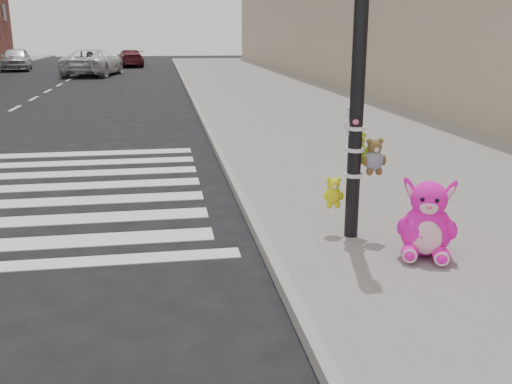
{
  "coord_description": "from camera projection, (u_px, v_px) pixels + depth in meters",
  "views": [
    {
      "loc": [
        0.43,
        -4.38,
        2.49
      ],
      "look_at": [
        1.44,
        1.74,
        0.75
      ],
      "focal_mm": 40.0,
      "sensor_mm": 36.0,
      "label": 1
    }
  ],
  "objects": [
    {
      "name": "ground",
      "position": [
        120.0,
        341.0,
        4.77
      ],
      "size": [
        120.0,
        120.0,
        0.0
      ],
      "primitive_type": "plane",
      "color": "black",
      "rests_on": "ground"
    },
    {
      "name": "sidewalk_near",
      "position": [
        339.0,
        127.0,
        15.03
      ],
      "size": [
        7.0,
        80.0,
        0.14
      ],
      "primitive_type": "cube",
      "color": "slate",
      "rests_on": "ground"
    },
    {
      "name": "curb_edge",
      "position": [
        208.0,
        131.0,
        14.49
      ],
      "size": [
        0.12,
        80.0,
        0.15
      ],
      "primitive_type": "cube",
      "color": "gray",
      "rests_on": "ground"
    },
    {
      "name": "signal_pole",
      "position": [
        358.0,
        98.0,
        6.42
      ],
      "size": [
        0.69,
        0.49,
        4.0
      ],
      "color": "black",
      "rests_on": "sidewalk_near"
    },
    {
      "name": "pink_bunny",
      "position": [
        427.0,
        224.0,
        6.12
      ],
      "size": [
        0.75,
        0.8,
        0.89
      ],
      "rotation": [
        0.0,
        0.0,
        -0.42
      ],
      "color": "#FF15BD",
      "rests_on": "sidewalk_near"
    },
    {
      "name": "red_teddy",
      "position": [
        412.0,
        222.0,
        7.0
      ],
      "size": [
        0.15,
        0.12,
        0.2
      ],
      "primitive_type": null,
      "rotation": [
        0.0,
        0.0,
        0.21
      ],
      "color": "#B51229",
      "rests_on": "sidewalk_near"
    },
    {
      "name": "car_white_near",
      "position": [
        93.0,
        62.0,
        33.61
      ],
      "size": [
        3.46,
        5.91,
        1.54
      ],
      "primitive_type": "imported",
      "rotation": [
        0.0,
        0.0,
        2.97
      ],
      "color": "silver",
      "rests_on": "ground"
    },
    {
      "name": "car_maroon_near",
      "position": [
        130.0,
        58.0,
        42.28
      ],
      "size": [
        2.35,
        4.52,
        1.25
      ],
      "primitive_type": "imported",
      "rotation": [
        0.0,
        0.0,
        3.28
      ],
      "color": "#591922",
      "rests_on": "ground"
    },
    {
      "name": "car_silver_deep",
      "position": [
        16.0,
        59.0,
        38.09
      ],
      "size": [
        2.38,
        4.65,
        1.51
      ],
      "primitive_type": "imported",
      "rotation": [
        0.0,
        0.0,
        0.14
      ],
      "color": "silver",
      "rests_on": "ground"
    }
  ]
}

